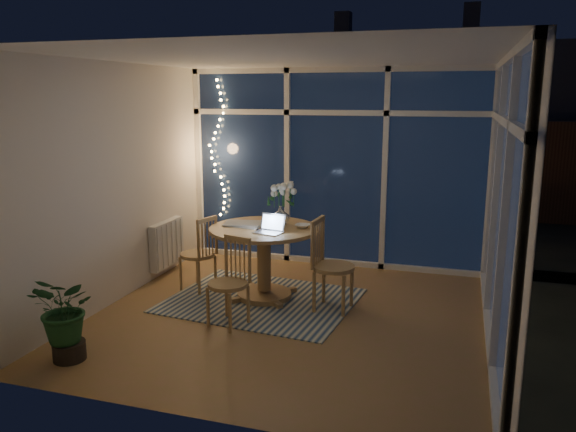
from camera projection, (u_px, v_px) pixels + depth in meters
The scene contains 25 objects.
floor at pixel (292, 316), 5.83m from camera, with size 4.00×4.00×0.00m, color olive.
ceiling at pixel (292, 57), 5.28m from camera, with size 4.00×4.00×0.00m, color silver.
wall_back at pixel (336, 168), 7.42m from camera, with size 4.00×0.04×2.60m, color silver.
wall_front at pixel (204, 243), 3.68m from camera, with size 4.00×0.04×2.60m, color silver.
wall_left at pixel (117, 184), 6.13m from camera, with size 0.04×4.00×2.60m, color silver.
wall_right at pixel (508, 205), 4.97m from camera, with size 0.04×4.00×2.60m, color silver.
window_wall_back at pixel (335, 169), 7.38m from camera, with size 4.00×0.10×2.60m, color white.
window_wall_right at pixel (503, 204), 4.98m from camera, with size 0.10×4.00×2.60m, color white.
radiator at pixel (167, 243), 7.14m from camera, with size 0.10×0.70×0.58m, color silver.
fairy_lights at pixel (217, 149), 7.74m from camera, with size 0.24×0.10×1.85m, color #FDC265, non-canonical shape.
garden_patio at pixel (396, 223), 10.36m from camera, with size 12.00×6.00×0.10m, color black.
garden_fence at pixel (375, 167), 10.77m from camera, with size 11.00×0.08×1.80m, color #372114.
neighbour_roof at pixel (409, 97), 13.21m from camera, with size 7.00×3.00×2.20m, color #303239.
garden_shrubs at pixel (305, 208), 9.14m from camera, with size 0.90×0.90×0.90m, color black.
rug at pixel (261, 300), 6.27m from camera, with size 2.00×1.60×0.01m, color beige.
dining_table at pixel (264, 263), 6.27m from camera, with size 1.20×1.20×0.82m, color #A87D4B.
chair_left at pixel (197, 253), 6.53m from camera, with size 0.42×0.42×0.91m, color #A87D4B.
chair_right at pixel (334, 265), 5.90m from camera, with size 0.47×0.47×1.01m, color #A87D4B.
chair_front at pixel (228, 282), 5.52m from camera, with size 0.42×0.42×0.90m, color #A87D4B.
laptop at pixel (268, 223), 5.91m from camera, with size 0.29×0.25×0.21m, color silver, non-canonical shape.
flower_vase at pixel (280, 215), 6.31m from camera, with size 0.20×0.20×0.21m, color white.
bowl at pixel (303, 226), 6.16m from camera, with size 0.15×0.15×0.04m, color white.
newspapers at pixel (244, 224), 6.33m from camera, with size 0.41×0.31×0.02m, color white.
phone at pixel (261, 230), 6.06m from camera, with size 0.10×0.05×0.01m, color black.
potted_plant at pixel (67, 318), 4.80m from camera, with size 0.54×0.47×0.76m, color #1A4922.
Camera 1 is at (1.58, -5.24, 2.25)m, focal length 35.00 mm.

